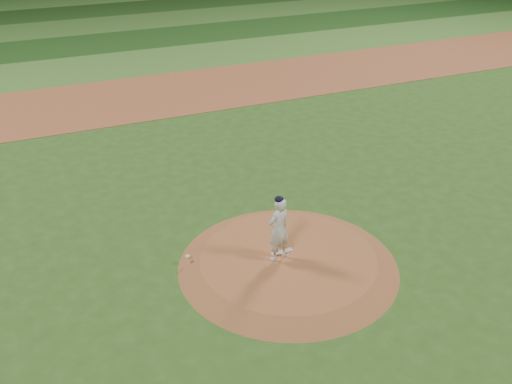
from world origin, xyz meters
TOP-DOWN VIEW (x-y plane):
  - ground at (0.00, 0.00)m, footprint 120.00×120.00m
  - infield_dirt_band at (0.00, 14.00)m, footprint 70.00×6.00m
  - outfield_stripe_0 at (0.00, 19.50)m, footprint 70.00×5.00m
  - outfield_stripe_1 at (0.00, 24.50)m, footprint 70.00×5.00m
  - outfield_stripe_2 at (0.00, 29.50)m, footprint 70.00×5.00m
  - outfield_stripe_3 at (0.00, 34.50)m, footprint 70.00×5.00m
  - outfield_stripe_4 at (0.00, 39.50)m, footprint 70.00×5.00m
  - pitchers_mound at (0.00, 0.00)m, footprint 5.50×5.50m
  - pitching_rubber at (-0.05, 0.25)m, footprint 0.58×0.16m
  - rosin_bag at (-2.30, 0.99)m, footprint 0.13×0.13m
  - pitcher_on_mound at (-0.25, 0.06)m, footprint 0.71×0.57m

SIDE VIEW (x-z plane):
  - ground at x=0.00m, z-range 0.00..0.00m
  - outfield_stripe_0 at x=0.00m, z-range 0.00..0.02m
  - outfield_stripe_1 at x=0.00m, z-range 0.00..0.02m
  - outfield_stripe_2 at x=0.00m, z-range 0.00..0.02m
  - outfield_stripe_3 at x=0.00m, z-range 0.00..0.02m
  - outfield_stripe_4 at x=0.00m, z-range 0.00..0.02m
  - infield_dirt_band at x=0.00m, z-range 0.00..0.02m
  - pitchers_mound at x=0.00m, z-range 0.00..0.25m
  - pitching_rubber at x=-0.05m, z-range 0.25..0.28m
  - rosin_bag at x=-2.30m, z-range 0.25..0.32m
  - pitcher_on_mound at x=-0.25m, z-range 0.24..1.99m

